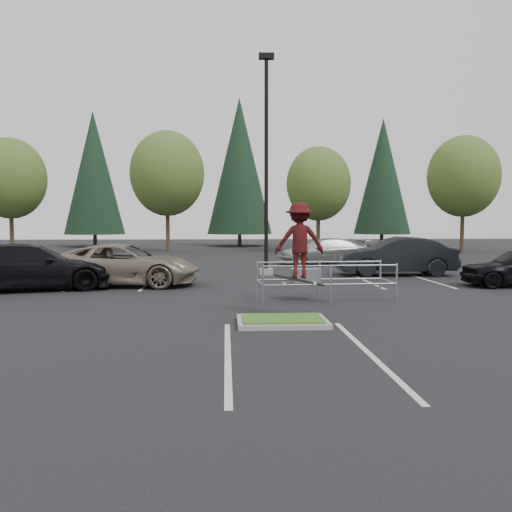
{
  "coord_description": "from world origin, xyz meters",
  "views": [
    {
      "loc": [
        -1.38,
        -13.1,
        2.55
      ],
      "look_at": [
        -0.56,
        1.5,
        1.58
      ],
      "focal_mm": 38.0,
      "sensor_mm": 36.0,
      "label": 1
    }
  ],
  "objects": [
    {
      "name": "conif_a",
      "position": [
        -14.0,
        40.0,
        7.1
      ],
      "size": [
        5.72,
        5.72,
        13.0
      ],
      "color": "#38281C",
      "rests_on": "ground"
    },
    {
      "name": "conif_c",
      "position": [
        14.0,
        39.5,
        6.85
      ],
      "size": [
        5.5,
        5.5,
        12.5
      ],
      "color": "#38281C",
      "rests_on": "ground"
    },
    {
      "name": "ground",
      "position": [
        0.0,
        0.0,
        0.0
      ],
      "size": [
        120.0,
        120.0,
        0.0
      ],
      "primitive_type": "plane",
      "color": "black",
      "rests_on": "ground"
    },
    {
      "name": "light_pole",
      "position": [
        0.5,
        12.0,
        4.56
      ],
      "size": [
        0.7,
        0.6,
        10.12
      ],
      "color": "gray",
      "rests_on": "ground"
    },
    {
      "name": "car_l_tan",
      "position": [
        -5.36,
        8.17,
        0.81
      ],
      "size": [
        6.07,
        3.21,
        1.63
      ],
      "primitive_type": "imported",
      "rotation": [
        0.0,
        0.0,
        1.48
      ],
      "color": "gray",
      "rests_on": "ground"
    },
    {
      "name": "car_r_charc",
      "position": [
        6.5,
        11.5,
        0.89
      ],
      "size": [
        5.43,
        2.05,
        1.77
      ],
      "primitive_type": "imported",
      "rotation": [
        0.0,
        0.0,
        4.68
      ],
      "color": "black",
      "rests_on": "ground"
    },
    {
      "name": "decid_b",
      "position": [
        -6.01,
        30.53,
        6.04
      ],
      "size": [
        5.89,
        5.89,
        9.64
      ],
      "color": "#38281C",
      "rests_on": "ground"
    },
    {
      "name": "grass_median",
      "position": [
        0.0,
        0.0,
        0.08
      ],
      "size": [
        2.2,
        1.6,
        0.16
      ],
      "color": "gray",
      "rests_on": "ground"
    },
    {
      "name": "conif_b",
      "position": [
        0.0,
        40.5,
        7.85
      ],
      "size": [
        6.38,
        6.38,
        14.5
      ],
      "color": "#38281C",
      "rests_on": "ground"
    },
    {
      "name": "decid_d",
      "position": [
        17.99,
        30.33,
        5.91
      ],
      "size": [
        5.76,
        5.76,
        9.43
      ],
      "color": "#38281C",
      "rests_on": "ground"
    },
    {
      "name": "skateboarder",
      "position": [
        0.55,
        1.0,
        2.0
      ],
      "size": [
        1.31,
        0.74,
        2.21
      ],
      "rotation": [
        0.0,
        0.0,
        3.14
      ],
      "color": "black",
      "rests_on": "ground"
    },
    {
      "name": "car_l_black",
      "position": [
        -8.53,
        7.0,
        0.85
      ],
      "size": [
        6.25,
        3.82,
        1.69
      ],
      "primitive_type": "imported",
      "rotation": [
        0.0,
        0.0,
        1.84
      ],
      "color": "black",
      "rests_on": "ground"
    },
    {
      "name": "cart_corral",
      "position": [
        1.31,
        3.97,
        0.76
      ],
      "size": [
        4.35,
        1.79,
        1.21
      ],
      "rotation": [
        0.0,
        0.0,
        0.06
      ],
      "color": "gray",
      "rests_on": "ground"
    },
    {
      "name": "car_far_silver",
      "position": [
        4.32,
        18.0,
        0.75
      ],
      "size": [
        5.38,
        2.69,
        1.5
      ],
      "primitive_type": "imported",
      "rotation": [
        0.0,
        0.0,
        4.83
      ],
      "color": "#ACACA6",
      "rests_on": "ground"
    },
    {
      "name": "decid_c",
      "position": [
        5.99,
        29.83,
        5.25
      ],
      "size": [
        5.12,
        5.12,
        8.38
      ],
      "color": "#38281C",
      "rests_on": "ground"
    },
    {
      "name": "stall_lines",
      "position": [
        -1.35,
        6.02,
        0.0
      ],
      "size": [
        22.62,
        17.6,
        0.01
      ],
      "color": "beige",
      "rests_on": "ground"
    },
    {
      "name": "decid_a",
      "position": [
        -18.01,
        30.03,
        5.58
      ],
      "size": [
        5.44,
        5.44,
        8.91
      ],
      "color": "#38281C",
      "rests_on": "ground"
    }
  ]
}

